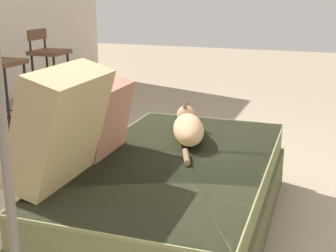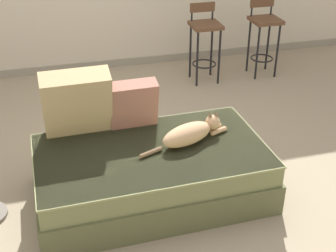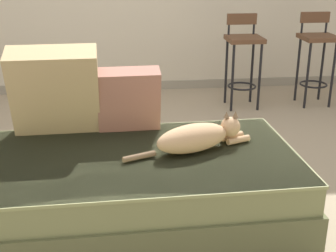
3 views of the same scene
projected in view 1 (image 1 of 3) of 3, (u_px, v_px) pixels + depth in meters
ground_plane at (109, 216)px, 2.64m from camera, size 16.00×16.00×0.00m
couch at (176, 193)px, 2.46m from camera, size 1.69×0.99×0.40m
throw_pillow_corner at (61, 126)px, 2.02m from camera, size 0.50×0.32×0.52m
throw_pillow_middle at (105, 118)px, 2.42m from camera, size 0.37×0.21×0.38m
cat at (188, 128)px, 2.66m from camera, size 0.72×0.33×0.19m
bar_stool_near_window at (1, 76)px, 3.96m from camera, size 0.32×0.32×0.86m
bar_stool_by_doorway at (49, 64)px, 4.60m from camera, size 0.32×0.32×0.87m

